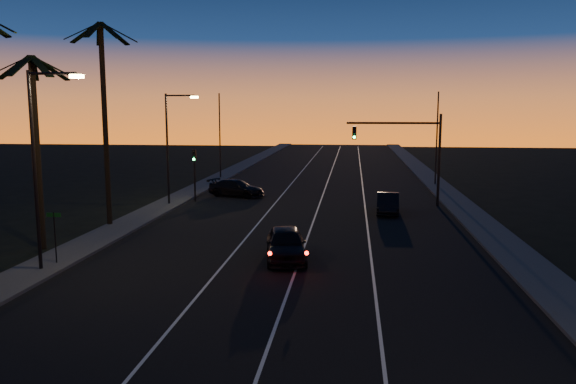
# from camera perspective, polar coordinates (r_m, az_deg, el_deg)

# --- Properties ---
(road) EXTENTS (20.00, 170.00, 0.01)m
(road) POSITION_cam_1_polar(r_m,az_deg,el_deg) (34.19, 1.40, -3.96)
(road) COLOR black
(road) RESTS_ON ground
(sidewalk_left) EXTENTS (2.40, 170.00, 0.16)m
(sidewalk_left) POSITION_cam_1_polar(r_m,az_deg,el_deg) (36.89, -16.23, -3.27)
(sidewalk_left) COLOR #3B3B38
(sidewalk_left) RESTS_ON ground
(sidewalk_right) EXTENTS (2.40, 170.00, 0.16)m
(sidewalk_right) POSITION_cam_1_polar(r_m,az_deg,el_deg) (35.01, 20.03, -4.06)
(sidewalk_right) COLOR #3B3B38
(sidewalk_right) RESTS_ON ground
(lane_stripe_left) EXTENTS (0.12, 160.00, 0.01)m
(lane_stripe_left) POSITION_cam_1_polar(r_m,az_deg,el_deg) (34.58, -3.56, -3.82)
(lane_stripe_left) COLOR silver
(lane_stripe_left) RESTS_ON road
(lane_stripe_mid) EXTENTS (0.12, 160.00, 0.01)m
(lane_stripe_mid) POSITION_cam_1_polar(r_m,az_deg,el_deg) (34.14, 2.24, -3.96)
(lane_stripe_mid) COLOR silver
(lane_stripe_mid) RESTS_ON road
(lane_stripe_right) EXTENTS (0.12, 160.00, 0.01)m
(lane_stripe_right) POSITION_cam_1_polar(r_m,az_deg,el_deg) (34.06, 8.14, -4.07)
(lane_stripe_right) COLOR silver
(lane_stripe_right) RESTS_ON road
(palm_mid) EXTENTS (4.25, 4.16, 10.03)m
(palm_mid) POSITION_cam_1_polar(r_m,az_deg,el_deg) (31.73, -24.25, 5.73)
(palm_mid) COLOR black
(palm_mid) RESTS_ON ground
(palm_far) EXTENTS (4.25, 4.16, 12.53)m
(palm_far) POSITION_cam_1_polar(r_m,az_deg,el_deg) (36.57, -18.17, 8.44)
(palm_far) COLOR black
(palm_far) RESTS_ON ground
(streetlight_left_near) EXTENTS (2.55, 0.26, 9.00)m
(streetlight_left_near) POSITION_cam_1_polar(r_m,az_deg,el_deg) (27.07, -23.89, 3.45)
(streetlight_left_near) COLOR black
(streetlight_left_near) RESTS_ON ground
(streetlight_left_far) EXTENTS (2.55, 0.26, 8.50)m
(streetlight_left_far) POSITION_cam_1_polar(r_m,az_deg,el_deg) (43.53, -11.79, 5.24)
(streetlight_left_far) COLOR black
(streetlight_left_far) RESTS_ON ground
(street_sign) EXTENTS (0.70, 0.06, 2.60)m
(street_sign) POSITION_cam_1_polar(r_m,az_deg,el_deg) (28.48, -22.61, -3.73)
(street_sign) COLOR black
(street_sign) RESTS_ON ground
(signal_mast) EXTENTS (7.10, 0.41, 7.00)m
(signal_mast) POSITION_cam_1_polar(r_m,az_deg,el_deg) (43.52, 12.08, 4.86)
(signal_mast) COLOR black
(signal_mast) RESTS_ON ground
(signal_post) EXTENTS (0.28, 0.37, 4.20)m
(signal_post) POSITION_cam_1_polar(r_m,az_deg,el_deg) (45.23, -9.49, 2.66)
(signal_post) COLOR black
(signal_post) RESTS_ON ground
(far_pole_left) EXTENTS (0.14, 0.14, 9.00)m
(far_pole_left) POSITION_cam_1_polar(r_m,az_deg,el_deg) (59.99, -6.94, 5.63)
(far_pole_left) COLOR black
(far_pole_left) RESTS_ON ground
(far_pole_right) EXTENTS (0.14, 0.14, 9.00)m
(far_pole_right) POSITION_cam_1_polar(r_m,az_deg,el_deg) (55.91, 14.88, 5.22)
(far_pole_right) COLOR black
(far_pole_right) RESTS_ON ground
(lead_car) EXTENTS (2.63, 5.48, 1.61)m
(lead_car) POSITION_cam_1_polar(r_m,az_deg,el_deg) (27.50, -0.22, -5.28)
(lead_car) COLOR black
(lead_car) RESTS_ON road
(right_car) EXTENTS (1.75, 4.42, 1.43)m
(right_car) POSITION_cam_1_polar(r_m,az_deg,el_deg) (40.35, 10.11, -1.14)
(right_car) COLOR black
(right_car) RESTS_ON road
(cross_car) EXTENTS (5.30, 3.47, 1.43)m
(cross_car) POSITION_cam_1_polar(r_m,az_deg,el_deg) (47.67, -5.25, 0.40)
(cross_car) COLOR black
(cross_car) RESTS_ON road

